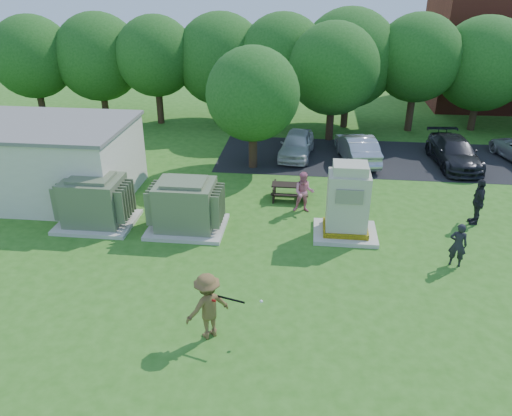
# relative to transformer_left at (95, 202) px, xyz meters

# --- Properties ---
(ground) EXTENTS (120.00, 120.00, 0.00)m
(ground) POSITION_rel_transformer_left_xyz_m (6.50, -4.50, -0.97)
(ground) COLOR #2D6619
(ground) RESTS_ON ground
(service_building) EXTENTS (10.00, 5.00, 3.20)m
(service_building) POSITION_rel_transformer_left_xyz_m (-4.50, 2.50, 0.63)
(service_building) COLOR beige
(service_building) RESTS_ON ground
(service_building_roof) EXTENTS (10.20, 5.20, 0.15)m
(service_building_roof) POSITION_rel_transformer_left_xyz_m (-4.50, 2.50, 2.31)
(service_building_roof) COLOR slate
(service_building_roof) RESTS_ON service_building
(parking_strip) EXTENTS (20.00, 6.00, 0.01)m
(parking_strip) POSITION_rel_transformer_left_xyz_m (13.50, 9.00, -0.96)
(parking_strip) COLOR #232326
(parking_strip) RESTS_ON ground
(transformer_left) EXTENTS (3.00, 2.40, 2.07)m
(transformer_left) POSITION_rel_transformer_left_xyz_m (0.00, 0.00, 0.00)
(transformer_left) COLOR beige
(transformer_left) RESTS_ON ground
(transformer_right) EXTENTS (3.00, 2.40, 2.07)m
(transformer_right) POSITION_rel_transformer_left_xyz_m (3.70, 0.00, 0.00)
(transformer_right) COLOR beige
(transformer_right) RESTS_ON ground
(generator_cabinet) EXTENTS (2.41, 1.97, 2.94)m
(generator_cabinet) POSITION_rel_transformer_left_xyz_m (9.89, 0.19, 0.32)
(generator_cabinet) COLOR beige
(generator_cabinet) RESTS_ON ground
(picnic_table) EXTENTS (1.63, 1.22, 0.70)m
(picnic_table) POSITION_rel_transformer_left_xyz_m (7.60, 3.28, -0.53)
(picnic_table) COLOR black
(picnic_table) RESTS_ON ground
(batter) EXTENTS (1.48, 1.39, 2.00)m
(batter) POSITION_rel_transformer_left_xyz_m (5.80, -6.15, 0.03)
(batter) COLOR brown
(batter) RESTS_ON ground
(person_by_generator) EXTENTS (0.67, 0.53, 1.62)m
(person_by_generator) POSITION_rel_transformer_left_xyz_m (13.58, -1.58, -0.16)
(person_by_generator) COLOR black
(person_by_generator) RESTS_ON ground
(person_at_picnic) EXTENTS (0.87, 0.68, 1.76)m
(person_at_picnic) POSITION_rel_transformer_left_xyz_m (8.23, 2.05, -0.09)
(person_at_picnic) COLOR pink
(person_at_picnic) RESTS_ON ground
(person_walking_right) EXTENTS (0.51, 1.14, 1.91)m
(person_walking_right) POSITION_rel_transformer_left_xyz_m (15.14, 1.78, -0.01)
(person_walking_right) COLOR #232328
(person_walking_right) RESTS_ON ground
(car_white) EXTENTS (2.04, 4.18, 1.38)m
(car_white) POSITION_rel_transformer_left_xyz_m (7.67, 8.86, -0.28)
(car_white) COLOR silver
(car_white) RESTS_ON ground
(car_silver_a) EXTENTS (2.27, 4.61, 1.45)m
(car_silver_a) POSITION_rel_transformer_left_xyz_m (10.87, 8.45, -0.24)
(car_silver_a) COLOR #ABACB0
(car_silver_a) RESTS_ON ground
(car_dark) EXTENTS (2.36, 4.95, 1.39)m
(car_dark) POSITION_rel_transformer_left_xyz_m (15.84, 8.45, -0.27)
(car_dark) COLOR black
(car_dark) RESTS_ON ground
(batting_equipment) EXTENTS (1.46, 0.41, 0.24)m
(batting_equipment) POSITION_rel_transformer_left_xyz_m (6.48, -6.17, 0.32)
(batting_equipment) COLOR black
(batting_equipment) RESTS_ON ground
(tree_row) EXTENTS (41.30, 13.30, 7.30)m
(tree_row) POSITION_rel_transformer_left_xyz_m (8.25, 14.00, 3.18)
(tree_row) COLOR #47301E
(tree_row) RESTS_ON ground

